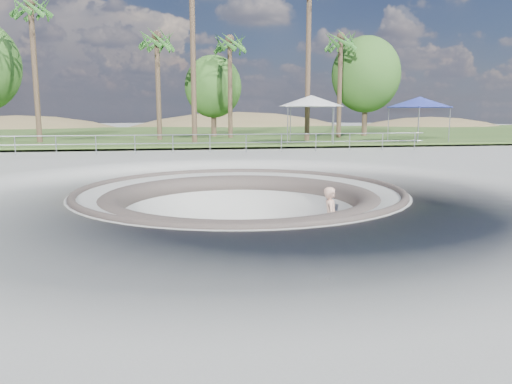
# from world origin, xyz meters

# --- Properties ---
(ground) EXTENTS (180.00, 180.00, 0.00)m
(ground) POSITION_xyz_m (0.00, 0.00, 0.00)
(ground) COLOR #A0A09B
(ground) RESTS_ON ground
(skate_bowl) EXTENTS (14.00, 14.00, 4.10)m
(skate_bowl) POSITION_xyz_m (0.00, 0.00, -1.83)
(skate_bowl) COLOR #A0A09B
(skate_bowl) RESTS_ON ground
(grass_strip) EXTENTS (180.00, 36.00, 0.12)m
(grass_strip) POSITION_xyz_m (0.00, 34.00, 0.22)
(grass_strip) COLOR #365722
(grass_strip) RESTS_ON ground
(distant_hills) EXTENTS (103.20, 45.00, 28.60)m
(distant_hills) POSITION_xyz_m (3.78, 57.17, -7.02)
(distant_hills) COLOR brown
(distant_hills) RESTS_ON ground
(safety_railing) EXTENTS (25.00, 0.06, 1.03)m
(safety_railing) POSITION_xyz_m (0.00, 12.00, 0.69)
(safety_railing) COLOR gray
(safety_railing) RESTS_ON ground
(skateboard) EXTENTS (0.92, 0.46, 0.09)m
(skateboard) POSITION_xyz_m (2.70, -0.88, -1.83)
(skateboard) COLOR brown
(skateboard) RESTS_ON ground
(skater) EXTENTS (0.64, 0.82, 1.99)m
(skater) POSITION_xyz_m (2.70, -0.88, -0.82)
(skater) COLOR #E1AD92
(skater) RESTS_ON skateboard
(canopy_white) EXTENTS (6.07, 6.07, 3.21)m
(canopy_white) POSITION_xyz_m (7.39, 18.00, 3.09)
(canopy_white) COLOR gray
(canopy_white) RESTS_ON ground
(canopy_blue) EXTENTS (5.93, 5.93, 3.14)m
(canopy_blue) POSITION_xyz_m (15.31, 18.00, 3.03)
(canopy_blue) COLOR gray
(canopy_blue) RESTS_ON ground
(palm_a) EXTENTS (2.60, 2.60, 10.17)m
(palm_a) POSITION_xyz_m (-11.04, 21.27, 8.97)
(palm_a) COLOR brown
(palm_a) RESTS_ON ground
(palm_b) EXTENTS (2.60, 2.60, 8.44)m
(palm_b) POSITION_xyz_m (-2.92, 22.87, 7.36)
(palm_b) COLOR brown
(palm_b) RESTS_ON ground
(palm_d) EXTENTS (2.60, 2.60, 8.59)m
(palm_d) POSITION_xyz_m (2.64, 24.79, 7.50)
(palm_d) COLOR brown
(palm_d) RESTS_ON ground
(palm_f) EXTENTS (2.60, 2.60, 8.82)m
(palm_f) POSITION_xyz_m (11.35, 23.72, 7.71)
(palm_f) COLOR brown
(palm_f) RESTS_ON ground
(bushy_tree_mid) EXTENTS (4.74, 4.31, 6.83)m
(bushy_tree_mid) POSITION_xyz_m (1.51, 27.13, 4.40)
(bushy_tree_mid) COLOR brown
(bushy_tree_mid) RESTS_ON ground
(bushy_tree_right) EXTENTS (5.93, 5.39, 8.55)m
(bushy_tree_right) POSITION_xyz_m (14.56, 26.23, 5.47)
(bushy_tree_right) COLOR brown
(bushy_tree_right) RESTS_ON ground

